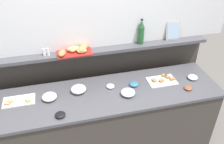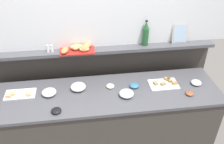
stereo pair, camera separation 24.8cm
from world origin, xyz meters
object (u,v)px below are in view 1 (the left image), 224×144
Objects in this scene: condiment_bowl_dark at (188,88)px; condiment_bowl_red at (110,86)px; condiment_bowl_teal at (60,115)px; salt_shaker at (44,52)px; glass_bowl_medium at (193,77)px; bread_basket at (76,50)px; glass_bowl_extra at (78,89)px; wine_bottle_green at (141,33)px; sandwich_platter_rear at (162,80)px; condiment_bowl_cream at (134,84)px; sandwich_platter_side at (18,101)px; pepper_shaker at (48,52)px; glass_bowl_small at (128,93)px; glass_bowl_large at (49,97)px; framed_picture at (173,30)px.

condiment_bowl_dark is 0.96× the size of condiment_bowl_red.
salt_shaker is (-0.09, 0.69, 0.34)m from condiment_bowl_teal.
bread_basket reaches higher than glass_bowl_medium.
glass_bowl_extra is 0.43× the size of bread_basket.
glass_bowl_extra is 1.02m from wine_bottle_green.
bread_basket is at bearing 83.90° from glass_bowl_extra.
bread_basket is at bearing 153.67° from condiment_bowl_dark.
sandwich_platter_rear is 3.71× the size of condiment_bowl_dark.
condiment_bowl_cream reaches higher than condiment_bowl_teal.
sandwich_platter_side is 1.91× the size of glass_bowl_extra.
glass_bowl_small is at bearing -33.95° from pepper_shaker.
pepper_shaker is (-1.64, 0.43, 0.34)m from glass_bowl_medium.
condiment_bowl_cream is (-0.73, 0.05, -0.00)m from glass_bowl_medium.
glass_bowl_small is (1.16, -0.17, 0.02)m from sandwich_platter_side.
condiment_bowl_red is (-0.85, 0.25, 0.00)m from condiment_bowl_dark.
glass_bowl_extra is 1.24m from condiment_bowl_dark.
glass_bowl_small is at bearing -9.10° from glass_bowl_large.
glass_bowl_large is 1.55m from condiment_bowl_dark.
glass_bowl_small reaches higher than sandwich_platter_side.
condiment_bowl_red is at bearing 131.06° from glass_bowl_small.
framed_picture is (0.91, 0.40, 0.42)m from condiment_bowl_red.
glass_bowl_small is 1.05m from salt_shaker.
condiment_bowl_teal is (-0.75, -0.16, -0.01)m from glass_bowl_small.
glass_bowl_extra is at bearing 1.49° from sandwich_platter_side.
glass_bowl_small is at bearing -128.73° from condiment_bowl_cream.
sandwich_platter_side is at bearing -179.66° from condiment_bowl_red.
condiment_bowl_dark is at bearing -21.52° from salt_shaker.
glass_bowl_medium is at bearing -79.20° from framed_picture.
glass_bowl_extra is 0.71× the size of framed_picture.
sandwich_platter_rear reaches higher than condiment_bowl_red.
glass_bowl_small is 0.19m from condiment_bowl_cream.
condiment_bowl_cream is at bearing -6.08° from condiment_bowl_red.
bread_basket is (-0.48, 0.51, 0.32)m from glass_bowl_small.
wine_bottle_green is (0.32, 0.56, 0.43)m from glass_bowl_small.
glass_bowl_extra is 1.99× the size of pepper_shaker.
pepper_shaker is (-0.91, 0.39, 0.34)m from condiment_bowl_cream.
condiment_bowl_dark is 0.77m from framed_picture.
glass_bowl_large is at bearing -170.32° from glass_bowl_extra.
condiment_bowl_cream is at bearing 0.86° from glass_bowl_large.
sandwich_platter_rear is 1.26m from condiment_bowl_teal.
condiment_bowl_teal is at bearing -123.09° from glass_bowl_extra.
sandwich_platter_rear is 1.06× the size of wine_bottle_green.
condiment_bowl_dark is at bearing -59.52° from wine_bottle_green.
salt_shaker is at bearing -178.71° from wine_bottle_green.
sandwich_platter_side is at bearing 172.60° from condiment_bowl_dark.
glass_bowl_small is at bearing 174.30° from condiment_bowl_dark.
glass_bowl_medium is 0.30× the size of bread_basket.
bread_basket reaches higher than condiment_bowl_red.
wine_bottle_green is (0.20, 0.41, 0.44)m from condiment_bowl_cream.
bread_basket reaches higher than glass_bowl_small.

